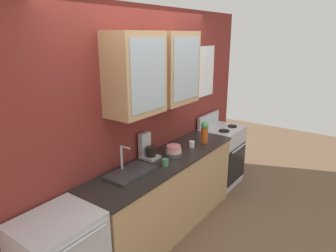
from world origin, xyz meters
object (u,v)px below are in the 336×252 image
Objects in this scene: stove_range at (221,155)px; coffee_maker at (148,149)px; bowl_stack at (174,151)px; vase at (204,132)px; cup_near_sink at (165,162)px; cup_near_bowls at (192,144)px; sink_faucet at (130,172)px.

stove_range is 3.72× the size of coffee_maker.
vase is at bearing -6.94° from bowl_stack.
cup_near_bowls is (0.64, 0.06, 0.00)m from cup_near_sink.
sink_faucet is at bearing 178.26° from stove_range.
stove_range is 0.93m from vase.
vase reaches higher than bowl_stack.
cup_near_bowls is at bearing -22.34° from coffee_maker.
coffee_maker is at bearing 157.66° from cup_near_bowls.
stove_range reaches higher than cup_near_bowls.
sink_faucet reaches higher than stove_range.
sink_faucet reaches higher than vase.
vase is (1.25, -0.15, 0.13)m from sink_faucet.
bowl_stack is 0.60m from vase.
vase is at bearing -6.72° from sink_faucet.
bowl_stack reaches higher than cup_near_sink.
stove_range is at bearing 0.68° from bowl_stack.
coffee_maker is at bearing 78.16° from cup_near_sink.
vase reaches higher than cup_near_sink.
stove_range is at bearing 6.95° from vase.
cup_near_sink is at bearing -101.84° from coffee_maker.
cup_near_sink is 0.31m from coffee_maker.
bowl_stack is at bearing -6.51° from sink_faucet.
bowl_stack reaches higher than cup_near_bowls.
bowl_stack is 1.86× the size of cup_near_sink.
bowl_stack is at bearing -42.33° from coffee_maker.
stove_range is at bearing 3.71° from cup_near_sink.
vase is 2.77× the size of cup_near_bowls.
vase reaches higher than cup_near_bowls.
vase is 2.76× the size of cup_near_sink.
vase is 0.88m from cup_near_sink.
coffee_maker is (-0.82, 0.28, -0.04)m from vase.
cup_near_bowls is at bearing -6.05° from sink_faucet.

